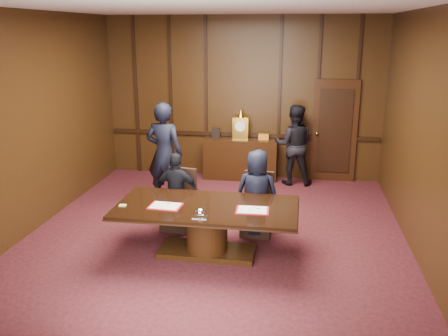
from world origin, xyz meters
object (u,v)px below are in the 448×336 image
signatory_right (257,193)px  witness_right (294,145)px  signatory_left (177,192)px  conference_table (207,222)px  witness_left (164,154)px  sideboard (240,157)px

signatory_right → witness_right: 2.84m
signatory_left → signatory_right: size_ratio=0.93×
conference_table → witness_right: witness_right is taller
signatory_left → witness_left: witness_left is taller
conference_table → witness_left: size_ratio=1.35×
signatory_left → witness_right: 3.33m
conference_table → signatory_left: signatory_left is taller
sideboard → witness_left: witness_left is taller
signatory_left → sideboard: bearing=-100.9°
witness_left → sideboard: bearing=-116.0°
sideboard → witness_left: bearing=-124.2°
sideboard → signatory_right: bearing=-77.8°
conference_table → signatory_left: (-0.65, 0.80, 0.14)m
signatory_right → witness_left: size_ratio=0.73×
witness_right → witness_left: bearing=33.1°
witness_right → conference_table: bearing=70.9°
sideboard → conference_table: sideboard is taller
signatory_left → conference_table: bearing=130.8°
witness_left → witness_right: witness_left is taller
conference_table → signatory_left: size_ratio=2.01×
conference_table → witness_right: size_ratio=1.54×
conference_table → witness_left: witness_left is taller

